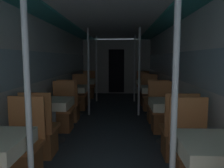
{
  "coord_description": "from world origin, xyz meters",
  "views": [
    {
      "loc": [
        0.18,
        -1.01,
        1.46
      ],
      "look_at": [
        0.03,
        2.77,
        1.01
      ],
      "focal_mm": 35.0,
      "sensor_mm": 36.0,
      "label": 1
    }
  ],
  "objects_px": {
    "dining_table_left_1": "(53,106)",
    "chair_left_far_2": "(79,99)",
    "chair_left_near_3": "(83,95)",
    "dining_table_right_0": "(215,153)",
    "chair_left_near_1": "(41,137)",
    "chair_left_near_2": "(70,109)",
    "chair_left_far_1": "(62,116)",
    "chair_right_far_1": "(162,117)",
    "chair_right_near_3": "(147,96)",
    "chair_right_far_2": "(150,100)",
    "support_pole_right_2": "(139,72)",
    "dining_table_right_1": "(169,107)",
    "support_pole_right_3": "(135,69)",
    "dining_table_right_3": "(145,83)",
    "dining_table_left_3": "(86,83)",
    "chair_left_far_0": "(22,156)",
    "support_pole_left_0": "(28,99)",
    "dining_table_left_2": "(75,91)",
    "chair_left_far_3": "(89,90)",
    "support_pole_left_3": "(96,69)",
    "chair_right_near_1": "(177,139)",
    "dining_table_right_2": "(153,91)",
    "chair_right_far_3": "(143,90)",
    "chair_right_far_0": "(191,159)",
    "support_pole_right_0": "(175,100)",
    "chair_right_near_2": "(157,110)"
  },
  "relations": [
    {
      "from": "dining_table_left_1",
      "to": "chair_left_far_2",
      "type": "relative_size",
      "value": 0.76
    },
    {
      "from": "chair_left_near_3",
      "to": "dining_table_right_0",
      "type": "xyz_separation_m",
      "value": [
        2.02,
        -4.88,
        0.34
      ]
    },
    {
      "from": "chair_left_near_1",
      "to": "chair_left_near_2",
      "type": "relative_size",
      "value": 1.0
    },
    {
      "from": "chair_left_far_1",
      "to": "chair_right_far_1",
      "type": "bearing_deg",
      "value": -180.0
    },
    {
      "from": "chair_left_far_2",
      "to": "chair_right_near_3",
      "type": "relative_size",
      "value": 1.0
    },
    {
      "from": "chair_right_far_2",
      "to": "support_pole_right_2",
      "type": "height_order",
      "value": "support_pole_right_2"
    },
    {
      "from": "chair_left_far_2",
      "to": "dining_table_right_0",
      "type": "height_order",
      "value": "chair_left_far_2"
    },
    {
      "from": "chair_left_far_2",
      "to": "chair_left_far_1",
      "type": "bearing_deg",
      "value": 90.0
    },
    {
      "from": "dining_table_right_1",
      "to": "support_pole_right_3",
      "type": "distance_m",
      "value": 3.7
    },
    {
      "from": "dining_table_right_1",
      "to": "dining_table_right_3",
      "type": "relative_size",
      "value": 1.0
    },
    {
      "from": "chair_left_near_3",
      "to": "support_pole_right_3",
      "type": "distance_m",
      "value": 1.93
    },
    {
      "from": "support_pole_right_2",
      "to": "dining_table_right_0",
      "type": "bearing_deg",
      "value": -84.28
    },
    {
      "from": "support_pole_right_3",
      "to": "dining_table_left_3",
      "type": "bearing_deg",
      "value": 180.0
    },
    {
      "from": "dining_table_right_0",
      "to": "support_pole_right_2",
      "type": "bearing_deg",
      "value": 95.72
    },
    {
      "from": "chair_left_far_0",
      "to": "chair_left_far_1",
      "type": "height_order",
      "value": "same"
    },
    {
      "from": "support_pole_left_0",
      "to": "dining_table_left_2",
      "type": "relative_size",
      "value": 2.95
    },
    {
      "from": "dining_table_left_3",
      "to": "support_pole_right_3",
      "type": "relative_size",
      "value": 0.34
    },
    {
      "from": "chair_left_far_3",
      "to": "chair_left_near_2",
      "type": "bearing_deg",
      "value": 90.0
    },
    {
      "from": "support_pole_left_3",
      "to": "dining_table_right_3",
      "type": "relative_size",
      "value": 2.95
    },
    {
      "from": "chair_left_far_3",
      "to": "chair_right_near_3",
      "type": "bearing_deg",
      "value": 149.53
    },
    {
      "from": "support_pole_right_2",
      "to": "chair_left_far_2",
      "type": "bearing_deg",
      "value": 160.24
    },
    {
      "from": "chair_right_near_1",
      "to": "chair_left_far_1",
      "type": "bearing_deg",
      "value": 149.53
    },
    {
      "from": "chair_left_far_0",
      "to": "chair_left_near_2",
      "type": "height_order",
      "value": "same"
    },
    {
      "from": "dining_table_left_2",
      "to": "support_pole_right_2",
      "type": "relative_size",
      "value": 0.34
    },
    {
      "from": "chair_left_near_1",
      "to": "chair_left_far_2",
      "type": "distance_m",
      "value": 3.01
    },
    {
      "from": "dining_table_right_2",
      "to": "chair_right_far_3",
      "type": "xyz_separation_m",
      "value": [
        0.0,
        2.42,
        -0.34
      ]
    },
    {
      "from": "dining_table_left_1",
      "to": "chair_right_far_0",
      "type": "distance_m",
      "value": 2.39
    },
    {
      "from": "chair_left_far_3",
      "to": "support_pole_right_2",
      "type": "distance_m",
      "value": 3.04
    },
    {
      "from": "chair_left_near_2",
      "to": "support_pole_right_3",
      "type": "bearing_deg",
      "value": 55.66
    },
    {
      "from": "support_pole_left_0",
      "to": "support_pole_right_0",
      "type": "xyz_separation_m",
      "value": [
        1.29,
        0.0,
        0.0
      ]
    },
    {
      "from": "dining_table_left_1",
      "to": "support_pole_right_0",
      "type": "height_order",
      "value": "support_pole_right_0"
    },
    {
      "from": "dining_table_left_3",
      "to": "support_pole_left_3",
      "type": "xyz_separation_m",
      "value": [
        0.37,
        0.0,
        0.48
      ]
    },
    {
      "from": "chair_left_far_0",
      "to": "support_pole_right_0",
      "type": "relative_size",
      "value": 0.45
    },
    {
      "from": "dining_table_right_0",
      "to": "chair_right_near_2",
      "type": "distance_m",
      "value": 3.07
    },
    {
      "from": "chair_right_near_1",
      "to": "chair_right_far_3",
      "type": "relative_size",
      "value": 1.0
    },
    {
      "from": "chair_right_far_3",
      "to": "chair_right_far_2",
      "type": "bearing_deg",
      "value": 90.0
    },
    {
      "from": "chair_left_far_0",
      "to": "chair_left_near_1",
      "type": "relative_size",
      "value": 1.0
    },
    {
      "from": "chair_left_near_1",
      "to": "support_pole_left_3",
      "type": "relative_size",
      "value": 0.45
    },
    {
      "from": "chair_left_near_2",
      "to": "chair_left_far_2",
      "type": "bearing_deg",
      "value": 90.0
    },
    {
      "from": "chair_right_far_0",
      "to": "support_pole_right_0",
      "type": "distance_m",
      "value": 1.07
    },
    {
      "from": "chair_right_far_1",
      "to": "support_pole_right_2",
      "type": "xyz_separation_m",
      "value": [
        -0.37,
        1.23,
        0.82
      ]
    },
    {
      "from": "dining_table_left_2",
      "to": "chair_right_far_3",
      "type": "height_order",
      "value": "chair_right_far_3"
    },
    {
      "from": "support_pole_right_0",
      "to": "dining_table_right_2",
      "type": "bearing_deg",
      "value": 84.28
    },
    {
      "from": "dining_table_left_1",
      "to": "chair_right_far_3",
      "type": "relative_size",
      "value": 0.76
    },
    {
      "from": "chair_left_far_0",
      "to": "chair_right_near_1",
      "type": "relative_size",
      "value": 1.0
    },
    {
      "from": "chair_left_near_1",
      "to": "chair_right_far_1",
      "type": "xyz_separation_m",
      "value": [
        2.02,
        1.19,
        0.0
      ]
    },
    {
      "from": "dining_table_left_2",
      "to": "chair_left_far_2",
      "type": "relative_size",
      "value": 0.76
    },
    {
      "from": "chair_left_near_3",
      "to": "support_pole_right_0",
      "type": "relative_size",
      "value": 0.45
    },
    {
      "from": "dining_table_right_0",
      "to": "chair_right_near_3",
      "type": "bearing_deg",
      "value": 90.0
    },
    {
      "from": "dining_table_right_1",
      "to": "support_pole_right_2",
      "type": "relative_size",
      "value": 0.34
    }
  ]
}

